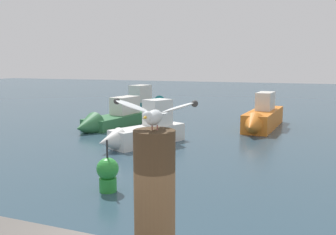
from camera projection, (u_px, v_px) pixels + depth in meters
The scene contains 7 objects.
mooring_post at pixel (155, 202), 2.49m from camera, with size 0.28×0.28×0.99m, color #4C3823.
seagull at pixel (154, 113), 2.39m from camera, with size 0.58×0.39×0.21m.
boat_white at pixel (143, 132), 14.44m from camera, with size 2.47×4.02×1.83m.
boat_orange at pixel (262, 118), 18.00m from camera, with size 1.53×5.52×1.82m.
boat_green at pixel (113, 119), 18.62m from camera, with size 2.09×5.90×1.77m.
boat_teal at pixel (146, 103), 24.88m from camera, with size 2.15×5.72×1.94m.
channel_buoy at pixel (108, 173), 9.21m from camera, with size 0.56×0.56×1.33m.
Camera 1 is at (0.44, -2.48, 3.21)m, focal length 39.23 mm.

